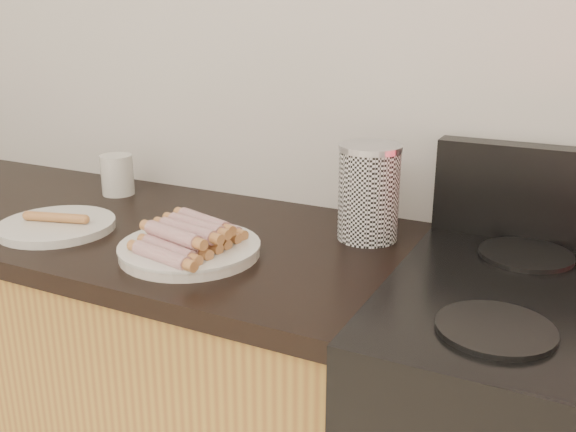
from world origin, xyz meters
The scene contains 10 objects.
wall_back centered at (0.00, 2.00, 1.30)m, with size 4.00×0.04×2.60m, color silver.
cabinet_base centered at (-0.70, 1.69, 0.43)m, with size 2.20×0.59×0.86m, color olive.
burner_near_left centered at (0.61, 1.51, 0.92)m, with size 0.18×0.18×0.01m, color black.
burner_far_left centered at (0.61, 1.84, 0.92)m, with size 0.18×0.18×0.01m, color black.
main_plate centered at (0.00, 1.58, 0.91)m, with size 0.28×0.28×0.02m, color white.
side_plate centered at (-0.36, 1.57, 0.91)m, with size 0.26×0.26×0.02m, color white.
hotdog_pile centered at (0.00, 1.58, 0.94)m, with size 0.14×0.25×0.05m.
plain_sausages centered at (-0.36, 1.57, 0.93)m, with size 0.14×0.06×0.02m.
canister centered at (0.28, 1.83, 1.00)m, with size 0.13×0.13×0.21m.
mug centered at (-0.43, 1.86, 0.95)m, with size 0.08×0.08×0.11m, color white.
Camera 1 is at (0.72, 0.59, 1.38)m, focal length 40.00 mm.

